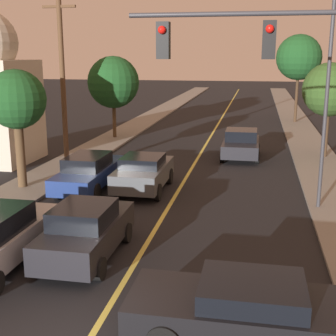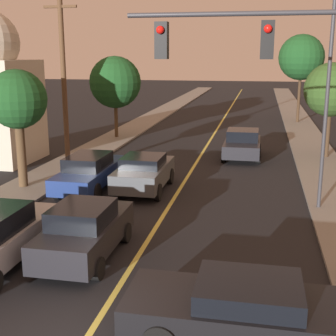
{
  "view_description": "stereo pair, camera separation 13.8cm",
  "coord_description": "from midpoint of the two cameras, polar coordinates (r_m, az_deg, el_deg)",
  "views": [
    {
      "loc": [
        3.21,
        -7.53,
        5.76
      ],
      "look_at": [
        0.0,
        9.29,
        1.6
      ],
      "focal_mm": 50.0,
      "sensor_mm": 36.0,
      "label": 1
    },
    {
      "loc": [
        3.34,
        -7.51,
        5.76
      ],
      "look_at": [
        0.0,
        9.29,
        1.6
      ],
      "focal_mm": 50.0,
      "sensor_mm": 36.0,
      "label": 2
    }
  ],
  "objects": [
    {
      "name": "road_surface",
      "position": [
        44.02,
        6.93,
        6.04
      ],
      "size": [
        10.62,
        80.0,
        0.01
      ],
      "color": "black",
      "rests_on": "ground"
    },
    {
      "name": "tree_right_near",
      "position": [
        27.56,
        19.41,
        8.97
      ],
      "size": [
        2.97,
        2.97,
        5.25
      ],
      "color": "#3D2B1C",
      "rests_on": "ground"
    },
    {
      "name": "car_outer_lane_second",
      "position": [
        20.54,
        -9.32,
        -0.41
      ],
      "size": [
        1.87,
        5.15,
        1.6
      ],
      "color": "navy",
      "rests_on": "ground"
    },
    {
      "name": "car_crossing_right",
      "position": [
        10.12,
        9.28,
        -16.45
      ],
      "size": [
        4.72,
        2.07,
        1.32
      ],
      "rotation": [
        0.0,
        0.0,
        1.57
      ],
      "color": "black",
      "rests_on": "ground"
    },
    {
      "name": "utility_pole_left",
      "position": [
        23.1,
        -12.4,
        10.15
      ],
      "size": [
        1.6,
        0.24,
        8.39
      ],
      "color": "#513823",
      "rests_on": "ground"
    },
    {
      "name": "tree_left_near",
      "position": [
        32.84,
        -6.34,
        10.34
      ],
      "size": [
        3.55,
        3.55,
        5.57
      ],
      "color": "#4C3823",
      "rests_on": "ground"
    },
    {
      "name": "car_near_lane_front",
      "position": [
        13.79,
        -9.84,
        -7.54
      ],
      "size": [
        1.87,
        4.19,
        1.64
      ],
      "color": "black",
      "rests_on": "ground"
    },
    {
      "name": "car_near_lane_second",
      "position": [
        20.17,
        -2.75,
        -0.51
      ],
      "size": [
        2.01,
        4.23,
        1.57
      ],
      "color": "#474C51",
      "rests_on": "ground"
    },
    {
      "name": "tree_right_far",
      "position": [
        41.68,
        16.06,
        12.82
      ],
      "size": [
        3.79,
        3.79,
        7.32
      ],
      "color": "#3D2B1C",
      "rests_on": "ground"
    },
    {
      "name": "traffic_signal_mast",
      "position": [
        11.86,
        14.46,
        9.73
      ],
      "size": [
        5.83,
        0.42,
        6.84
      ],
      "color": "#333338",
      "rests_on": "ground"
    },
    {
      "name": "streetlamp_right",
      "position": [
        17.88,
        17.89,
        11.04
      ],
      "size": [
        1.96,
        0.36,
        7.94
      ],
      "color": "#333338",
      "rests_on": "ground"
    },
    {
      "name": "sidewalk_left",
      "position": [
        44.98,
        -1.48,
        6.37
      ],
      "size": [
        2.5,
        80.0,
        0.12
      ],
      "color": "gray",
      "rests_on": "ground"
    },
    {
      "name": "car_far_oncoming",
      "position": [
        27.02,
        9.19,
        2.9
      ],
      "size": [
        2.1,
        4.3,
        1.61
      ],
      "rotation": [
        0.0,
        0.0,
        3.14
      ],
      "color": "black",
      "rests_on": "ground"
    },
    {
      "name": "tree_left_far",
      "position": [
        20.93,
        -17.72,
        7.82
      ],
      "size": [
        2.52,
        2.52,
        5.07
      ],
      "color": "#4C3823",
      "rests_on": "ground"
    },
    {
      "name": "sidewalk_right",
      "position": [
        44.02,
        15.51,
        5.72
      ],
      "size": [
        2.5,
        80.0,
        0.12
      ],
      "color": "gray",
      "rests_on": "ground"
    }
  ]
}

